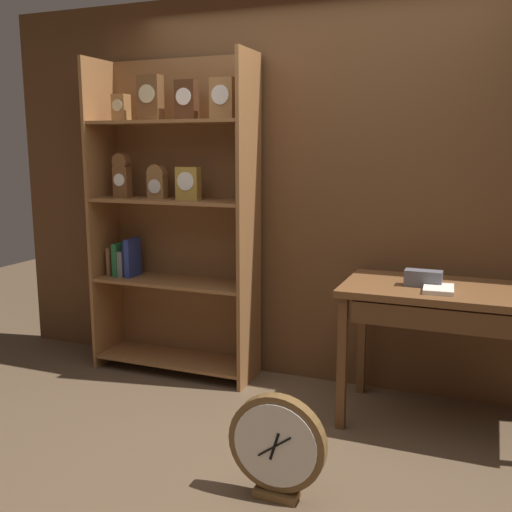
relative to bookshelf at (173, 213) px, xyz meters
name	(u,v)px	position (x,y,z in m)	size (l,w,h in m)	color
ground_plane	(238,472)	(0.98, -1.13, -1.14)	(10.00, 10.00, 0.00)	brown
back_wood_panel	(317,192)	(0.98, 0.21, 0.16)	(4.80, 0.05, 2.60)	brown
bookshelf	(173,213)	(0.00, 0.00, 0.00)	(1.17, 0.38, 2.20)	brown
workbench	(465,307)	(1.97, -0.23, -0.42)	(1.36, 0.65, 0.82)	brown
toolbox_small	(423,278)	(1.74, -0.22, -0.27)	(0.21, 0.09, 0.09)	#595960
open_repair_manual	(439,289)	(1.83, -0.32, -0.31)	(0.16, 0.22, 0.03)	silver
round_clock_large	(277,446)	(1.23, -1.26, -0.88)	(0.46, 0.11, 0.50)	brown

